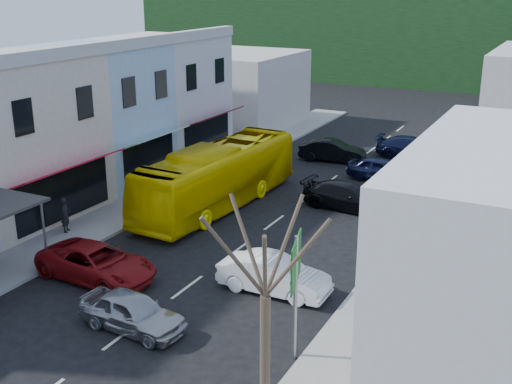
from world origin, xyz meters
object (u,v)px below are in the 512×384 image
car_white (274,276)px  bus (218,179)px  car_red (97,263)px  pedestrian_left (65,215)px  street_tree (265,296)px  car_silver (132,311)px  direction_sign (295,299)px  traffic_signal (485,112)px

car_white → bus: bearing=42.1°
bus → car_red: (0.09, -9.88, -0.85)m
pedestrian_left → street_tree: size_ratio=0.22×
car_silver → direction_sign: size_ratio=1.04×
car_white → car_red: 7.22m
bus → pedestrian_left: bus is taller
car_silver → car_red: same height
car_red → direction_sign: direction_sign is taller
street_tree → traffic_signal: (0.30, 36.32, -1.61)m
car_red → bus: bearing=3.9°
car_red → pedestrian_left: pedestrian_left is taller
car_silver → street_tree: (6.22, -2.28, 3.12)m
pedestrian_left → direction_sign: (13.93, -4.79, 1.12)m
car_silver → pedestrian_left: bearing=59.2°
car_white → pedestrian_left: bearing=85.4°
car_silver → car_white: (3.15, 4.75, 0.00)m
bus → car_red: 9.92m
car_red → street_tree: 11.47m
bus → traffic_signal: traffic_signal is taller
car_red → car_silver: bearing=-120.9°
direction_sign → street_tree: (0.50, -3.14, 1.69)m
bus → car_red: bus is taller
bus → direction_sign: direction_sign is taller
pedestrian_left → direction_sign: direction_sign is taller
street_tree → car_silver: bearing=159.9°
car_white → traffic_signal: traffic_signal is taller
pedestrian_left → car_silver: bearing=-149.1°
bus → car_silver: size_ratio=2.64×
bus → direction_sign: 14.99m
street_tree → car_white: bearing=113.6°
car_white → pedestrian_left: (-11.36, 0.89, 0.30)m
car_silver → pedestrian_left: 9.97m
car_red → traffic_signal: (10.24, 31.50, 1.50)m
bus → car_silver: bearing=-70.0°
traffic_signal → street_tree: bearing=74.6°
car_white → car_red: size_ratio=0.96×
bus → pedestrian_left: size_ratio=6.82×
car_silver → traffic_signal: traffic_signal is taller
pedestrian_left → car_red: bearing=-149.2°
pedestrian_left → street_tree: street_tree is taller
pedestrian_left → car_white: bearing=-119.0°
car_red → street_tree: size_ratio=0.60×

